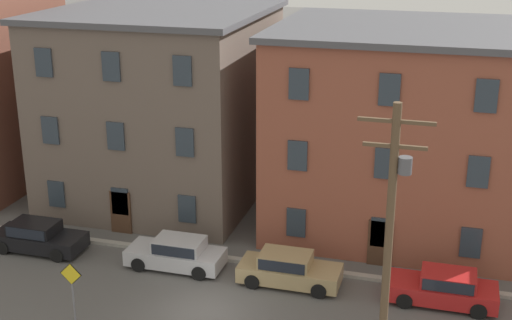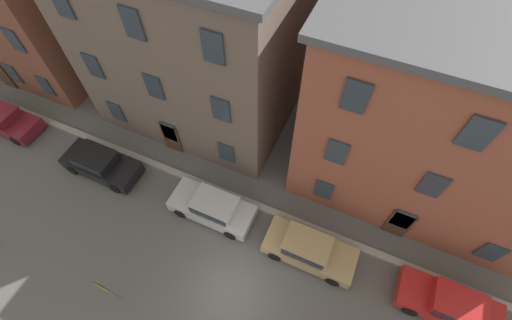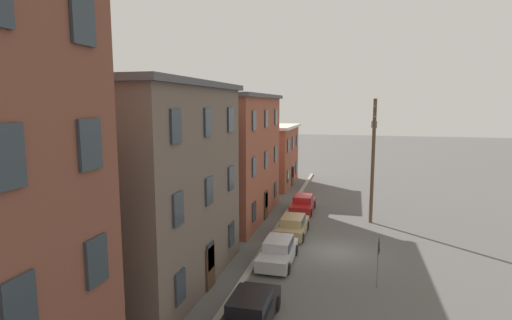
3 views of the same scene
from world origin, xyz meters
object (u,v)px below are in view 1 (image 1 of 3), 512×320
car_silver (177,252)px  caution_sign (72,284)px  car_tan (288,268)px  utility_pole (390,232)px  car_black (38,236)px  car_red (445,287)px

car_silver → caution_sign: (-2.02, -5.60, 1.03)m
car_tan → utility_pole: (4.66, -5.53, 4.75)m
car_black → car_red: size_ratio=1.00×
car_silver → utility_pole: (9.87, -5.62, 4.75)m
car_silver → caution_sign: size_ratio=1.64×
car_red → car_silver: bearing=-179.7°
car_black → utility_pole: (16.92, -5.44, 4.75)m
caution_sign → utility_pole: size_ratio=0.27×
car_red → utility_pole: utility_pole is taller
car_black → car_silver: 7.06m
car_tan → car_red: 6.56m
car_tan → car_red: (6.56, 0.16, 0.00)m
car_tan → utility_pole: size_ratio=0.45×
car_tan → car_silver: bearing=179.0°
car_tan → caution_sign: bearing=-142.7°
car_red → utility_pole: size_ratio=0.45×
car_red → caution_sign: caution_sign is taller
caution_sign → utility_pole: utility_pole is taller
car_silver → car_red: 11.77m
car_black → caution_sign: caution_sign is taller
car_silver → car_tan: same height
car_silver → car_red: size_ratio=1.00×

